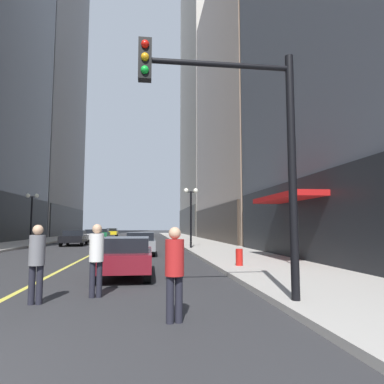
{
  "coord_description": "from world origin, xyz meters",
  "views": [
    {
      "loc": [
        3.29,
        -3.45,
        1.7
      ],
      "look_at": [
        7.6,
        29.77,
        5.02
      ],
      "focal_mm": 32.15,
      "sensor_mm": 36.0,
      "label": 1
    }
  ],
  "objects_px": {
    "car_green": "(101,233)",
    "car_yellow": "(112,232)",
    "car_black": "(75,237)",
    "street_lamp_left_far": "(32,207)",
    "car_maroon": "(126,255)",
    "pedestrian_in_red_jacket": "(175,267)",
    "fire_hydrant_right": "(239,259)",
    "pedestrian_in_white_shirt": "(96,254)",
    "pedestrian_in_grey_suit": "(37,258)",
    "car_white": "(93,235)",
    "car_grey": "(141,243)",
    "traffic_light_near_right": "(245,131)",
    "street_lamp_right_mid": "(191,204)"
  },
  "relations": [
    {
      "from": "pedestrian_in_red_jacket",
      "to": "pedestrian_in_white_shirt",
      "type": "bearing_deg",
      "value": 125.41
    },
    {
      "from": "car_maroon",
      "to": "fire_hydrant_right",
      "type": "bearing_deg",
      "value": 17.44
    },
    {
      "from": "car_green",
      "to": "car_yellow",
      "type": "bearing_deg",
      "value": 87.79
    },
    {
      "from": "car_maroon",
      "to": "traffic_light_near_right",
      "type": "relative_size",
      "value": 0.76
    },
    {
      "from": "car_yellow",
      "to": "traffic_light_near_right",
      "type": "bearing_deg",
      "value": -81.26
    },
    {
      "from": "street_lamp_right_mid",
      "to": "pedestrian_in_red_jacket",
      "type": "bearing_deg",
      "value": -98.1
    },
    {
      "from": "car_black",
      "to": "pedestrian_in_grey_suit",
      "type": "distance_m",
      "value": 23.71
    },
    {
      "from": "car_maroon",
      "to": "car_green",
      "type": "distance_m",
      "value": 35.95
    },
    {
      "from": "car_green",
      "to": "car_yellow",
      "type": "height_order",
      "value": "same"
    },
    {
      "from": "car_green",
      "to": "traffic_light_near_right",
      "type": "distance_m",
      "value": 41.44
    },
    {
      "from": "car_grey",
      "to": "car_yellow",
      "type": "bearing_deg",
      "value": 98.24
    },
    {
      "from": "car_green",
      "to": "pedestrian_in_white_shirt",
      "type": "height_order",
      "value": "pedestrian_in_white_shirt"
    },
    {
      "from": "pedestrian_in_white_shirt",
      "to": "fire_hydrant_right",
      "type": "height_order",
      "value": "pedestrian_in_white_shirt"
    },
    {
      "from": "pedestrian_in_grey_suit",
      "to": "pedestrian_in_red_jacket",
      "type": "bearing_deg",
      "value": -32.03
    },
    {
      "from": "fire_hydrant_right",
      "to": "pedestrian_in_grey_suit",
      "type": "bearing_deg",
      "value": -138.5
    },
    {
      "from": "car_white",
      "to": "car_green",
      "type": "relative_size",
      "value": 1.16
    },
    {
      "from": "car_maroon",
      "to": "traffic_light_near_right",
      "type": "bearing_deg",
      "value": -61.0
    },
    {
      "from": "street_lamp_left_far",
      "to": "fire_hydrant_right",
      "type": "height_order",
      "value": "street_lamp_left_far"
    },
    {
      "from": "car_white",
      "to": "car_green",
      "type": "height_order",
      "value": "same"
    },
    {
      "from": "car_green",
      "to": "traffic_light_near_right",
      "type": "height_order",
      "value": "traffic_light_near_right"
    },
    {
      "from": "pedestrian_in_white_shirt",
      "to": "pedestrian_in_grey_suit",
      "type": "bearing_deg",
      "value": -154.0
    },
    {
      "from": "pedestrian_in_red_jacket",
      "to": "street_lamp_left_far",
      "type": "distance_m",
      "value": 26.36
    },
    {
      "from": "car_grey",
      "to": "car_green",
      "type": "xyz_separation_m",
      "value": [
        -5.73,
        26.81,
        0.0
      ]
    },
    {
      "from": "car_white",
      "to": "car_yellow",
      "type": "height_order",
      "value": "same"
    },
    {
      "from": "car_yellow",
      "to": "street_lamp_right_mid",
      "type": "relative_size",
      "value": 1.04
    },
    {
      "from": "pedestrian_in_white_shirt",
      "to": "pedestrian_in_grey_suit",
      "type": "distance_m",
      "value": 1.33
    },
    {
      "from": "pedestrian_in_red_jacket",
      "to": "fire_hydrant_right",
      "type": "bearing_deg",
      "value": 66.4
    },
    {
      "from": "car_yellow",
      "to": "fire_hydrant_right",
      "type": "bearing_deg",
      "value": -78.1
    },
    {
      "from": "pedestrian_in_grey_suit",
      "to": "traffic_light_near_right",
      "type": "xyz_separation_m",
      "value": [
        4.46,
        -1.01,
        2.73
      ]
    },
    {
      "from": "car_black",
      "to": "street_lamp_left_far",
      "type": "bearing_deg",
      "value": -163.71
    },
    {
      "from": "car_maroon",
      "to": "pedestrian_in_grey_suit",
      "type": "height_order",
      "value": "pedestrian_in_grey_suit"
    },
    {
      "from": "fire_hydrant_right",
      "to": "pedestrian_in_white_shirt",
      "type": "bearing_deg",
      "value": -135.49
    },
    {
      "from": "car_black",
      "to": "car_grey",
      "type": "bearing_deg",
      "value": -60.94
    },
    {
      "from": "car_black",
      "to": "street_lamp_right_mid",
      "type": "height_order",
      "value": "street_lamp_right_mid"
    },
    {
      "from": "car_yellow",
      "to": "traffic_light_near_right",
      "type": "xyz_separation_m",
      "value": [
        7.77,
        -50.55,
        3.02
      ]
    },
    {
      "from": "car_grey",
      "to": "car_white",
      "type": "height_order",
      "value": "same"
    },
    {
      "from": "car_maroon",
      "to": "street_lamp_left_far",
      "type": "relative_size",
      "value": 0.96
    },
    {
      "from": "car_white",
      "to": "fire_hydrant_right",
      "type": "height_order",
      "value": "car_white"
    },
    {
      "from": "car_white",
      "to": "fire_hydrant_right",
      "type": "bearing_deg",
      "value": -69.79
    },
    {
      "from": "car_green",
      "to": "pedestrian_in_grey_suit",
      "type": "bearing_deg",
      "value": -84.65
    },
    {
      "from": "car_green",
      "to": "car_black",
      "type": "bearing_deg",
      "value": -90.76
    },
    {
      "from": "traffic_light_near_right",
      "to": "street_lamp_left_far",
      "type": "xyz_separation_m",
      "value": [
        -11.75,
        23.41,
        -0.49
      ]
    },
    {
      "from": "car_black",
      "to": "car_green",
      "type": "relative_size",
      "value": 1.1
    },
    {
      "from": "car_green",
      "to": "fire_hydrant_right",
      "type": "height_order",
      "value": "car_green"
    },
    {
      "from": "car_grey",
      "to": "street_lamp_left_far",
      "type": "height_order",
      "value": "street_lamp_left_far"
    },
    {
      "from": "car_yellow",
      "to": "pedestrian_in_white_shirt",
      "type": "bearing_deg",
      "value": -84.75
    },
    {
      "from": "street_lamp_right_mid",
      "to": "fire_hydrant_right",
      "type": "distance_m",
      "value": 11.61
    },
    {
      "from": "car_yellow",
      "to": "car_black",
      "type": "bearing_deg",
      "value": -91.32
    },
    {
      "from": "car_black",
      "to": "car_white",
      "type": "xyz_separation_m",
      "value": [
        0.45,
        7.67,
        0.0
      ]
    },
    {
      "from": "car_grey",
      "to": "street_lamp_left_far",
      "type": "distance_m",
      "value": 13.69
    }
  ]
}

